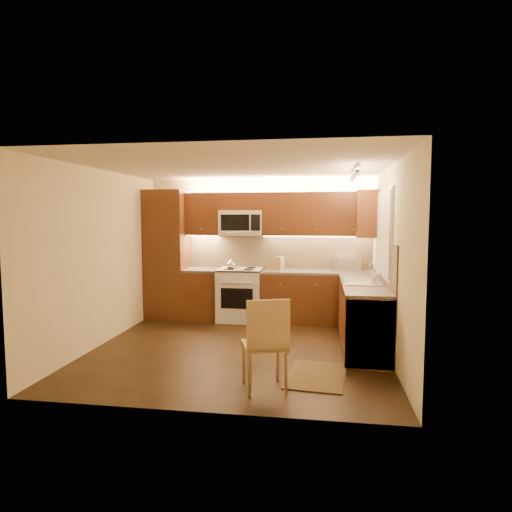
% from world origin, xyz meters
% --- Properties ---
extents(floor, '(4.00, 4.00, 0.01)m').
position_xyz_m(floor, '(0.00, 0.00, 0.00)').
color(floor, black).
rests_on(floor, ground).
extents(ceiling, '(4.00, 4.00, 0.01)m').
position_xyz_m(ceiling, '(0.00, 0.00, 2.50)').
color(ceiling, beige).
rests_on(ceiling, ground).
extents(wall_back, '(4.00, 0.01, 2.50)m').
position_xyz_m(wall_back, '(0.00, 2.00, 1.25)').
color(wall_back, beige).
rests_on(wall_back, ground).
extents(wall_front, '(4.00, 0.01, 2.50)m').
position_xyz_m(wall_front, '(0.00, -2.00, 1.25)').
color(wall_front, beige).
rests_on(wall_front, ground).
extents(wall_left, '(0.01, 4.00, 2.50)m').
position_xyz_m(wall_left, '(-2.00, 0.00, 1.25)').
color(wall_left, beige).
rests_on(wall_left, ground).
extents(wall_right, '(0.01, 4.00, 2.50)m').
position_xyz_m(wall_right, '(2.00, 0.00, 1.25)').
color(wall_right, beige).
rests_on(wall_right, ground).
extents(pantry, '(0.70, 0.60, 2.30)m').
position_xyz_m(pantry, '(-1.65, 1.70, 1.15)').
color(pantry, '#43230E').
rests_on(pantry, floor).
extents(base_cab_back_left, '(0.62, 0.60, 0.86)m').
position_xyz_m(base_cab_back_left, '(-0.99, 1.70, 0.43)').
color(base_cab_back_left, '#43230E').
rests_on(base_cab_back_left, floor).
extents(counter_back_left, '(0.62, 0.60, 0.04)m').
position_xyz_m(counter_back_left, '(-0.99, 1.70, 0.88)').
color(counter_back_left, '#3D3B38').
rests_on(counter_back_left, base_cab_back_left).
extents(base_cab_back_right, '(1.92, 0.60, 0.86)m').
position_xyz_m(base_cab_back_right, '(1.04, 1.70, 0.43)').
color(base_cab_back_right, '#43230E').
rests_on(base_cab_back_right, floor).
extents(counter_back_right, '(1.92, 0.60, 0.04)m').
position_xyz_m(counter_back_right, '(1.04, 1.70, 0.88)').
color(counter_back_right, '#3D3B38').
rests_on(counter_back_right, base_cab_back_right).
extents(base_cab_right, '(0.60, 2.00, 0.86)m').
position_xyz_m(base_cab_right, '(1.70, 0.40, 0.43)').
color(base_cab_right, '#43230E').
rests_on(base_cab_right, floor).
extents(counter_right, '(0.60, 2.00, 0.04)m').
position_xyz_m(counter_right, '(1.70, 0.40, 0.88)').
color(counter_right, '#3D3B38').
rests_on(counter_right, base_cab_right).
extents(dishwasher, '(0.58, 0.60, 0.84)m').
position_xyz_m(dishwasher, '(1.70, -0.30, 0.43)').
color(dishwasher, silver).
rests_on(dishwasher, floor).
extents(backsplash_back, '(3.30, 0.02, 0.60)m').
position_xyz_m(backsplash_back, '(0.35, 1.99, 1.20)').
color(backsplash_back, tan).
rests_on(backsplash_back, wall_back).
extents(backsplash_right, '(0.02, 2.00, 0.60)m').
position_xyz_m(backsplash_right, '(1.99, 0.40, 1.20)').
color(backsplash_right, tan).
rests_on(backsplash_right, wall_right).
extents(upper_cab_back_left, '(0.62, 0.35, 0.75)m').
position_xyz_m(upper_cab_back_left, '(-0.99, 1.82, 1.88)').
color(upper_cab_back_left, '#43230E').
rests_on(upper_cab_back_left, wall_back).
extents(upper_cab_back_right, '(1.92, 0.35, 0.75)m').
position_xyz_m(upper_cab_back_right, '(1.04, 1.82, 1.88)').
color(upper_cab_back_right, '#43230E').
rests_on(upper_cab_back_right, wall_back).
extents(upper_cab_bridge, '(0.76, 0.35, 0.31)m').
position_xyz_m(upper_cab_bridge, '(-0.30, 1.82, 2.09)').
color(upper_cab_bridge, '#43230E').
rests_on(upper_cab_bridge, wall_back).
extents(upper_cab_right_corner, '(0.35, 0.50, 0.75)m').
position_xyz_m(upper_cab_right_corner, '(1.82, 1.40, 1.88)').
color(upper_cab_right_corner, '#43230E').
rests_on(upper_cab_right_corner, wall_right).
extents(stove, '(0.76, 0.65, 0.92)m').
position_xyz_m(stove, '(-0.30, 1.68, 0.46)').
color(stove, silver).
rests_on(stove, floor).
extents(microwave, '(0.76, 0.38, 0.44)m').
position_xyz_m(microwave, '(-0.30, 1.81, 1.72)').
color(microwave, silver).
rests_on(microwave, wall_back).
extents(window_frame, '(0.03, 1.44, 1.24)m').
position_xyz_m(window_frame, '(1.99, 0.55, 1.60)').
color(window_frame, silver).
rests_on(window_frame, wall_right).
extents(window_blinds, '(0.02, 1.36, 1.16)m').
position_xyz_m(window_blinds, '(1.97, 0.55, 1.60)').
color(window_blinds, silver).
rests_on(window_blinds, wall_right).
extents(sink, '(0.52, 0.86, 0.15)m').
position_xyz_m(sink, '(1.70, 0.55, 0.98)').
color(sink, silver).
rests_on(sink, counter_right).
extents(faucet, '(0.20, 0.04, 0.30)m').
position_xyz_m(faucet, '(1.88, 0.55, 1.05)').
color(faucet, silver).
rests_on(faucet, counter_right).
extents(track_light_bar, '(0.04, 1.20, 0.03)m').
position_xyz_m(track_light_bar, '(1.55, 0.40, 2.46)').
color(track_light_bar, silver).
rests_on(track_light_bar, ceiling).
extents(kettle, '(0.19, 0.19, 0.19)m').
position_xyz_m(kettle, '(-0.44, 1.57, 1.02)').
color(kettle, silver).
rests_on(kettle, stove).
extents(toaster_oven, '(0.47, 0.40, 0.25)m').
position_xyz_m(toaster_oven, '(1.54, 1.85, 1.02)').
color(toaster_oven, silver).
rests_on(toaster_oven, counter_back_right).
extents(knife_block, '(0.15, 0.19, 0.23)m').
position_xyz_m(knife_block, '(0.39, 1.73, 1.02)').
color(knife_block, '#9A7245').
rests_on(knife_block, counter_back_right).
extents(spice_jar_a, '(0.05, 0.05, 0.10)m').
position_xyz_m(spice_jar_a, '(0.45, 1.94, 0.95)').
color(spice_jar_a, silver).
rests_on(spice_jar_a, counter_back_right).
extents(spice_jar_b, '(0.05, 0.05, 0.09)m').
position_xyz_m(spice_jar_b, '(0.14, 1.93, 0.94)').
color(spice_jar_b, brown).
rests_on(spice_jar_b, counter_back_right).
extents(spice_jar_c, '(0.05, 0.05, 0.09)m').
position_xyz_m(spice_jar_c, '(0.61, 1.94, 0.94)').
color(spice_jar_c, silver).
rests_on(spice_jar_c, counter_back_right).
extents(spice_jar_d, '(0.04, 0.04, 0.11)m').
position_xyz_m(spice_jar_d, '(0.16, 1.84, 0.95)').
color(spice_jar_d, '#A57431').
rests_on(spice_jar_d, counter_back_right).
extents(soap_bottle, '(0.09, 0.09, 0.19)m').
position_xyz_m(soap_bottle, '(1.89, 0.84, 0.99)').
color(soap_bottle, '#B3B2B6').
rests_on(soap_bottle, counter_right).
extents(rug, '(0.74, 1.03, 0.01)m').
position_xyz_m(rug, '(1.07, -0.90, 0.01)').
color(rug, black).
rests_on(rug, floor).
extents(dining_chair, '(0.56, 0.56, 1.00)m').
position_xyz_m(dining_chair, '(0.53, -1.36, 0.50)').
color(dining_chair, '#9A7245').
rests_on(dining_chair, floor).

